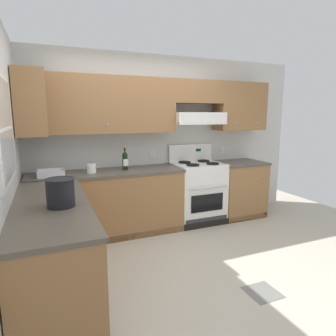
{
  "coord_description": "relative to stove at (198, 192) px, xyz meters",
  "views": [
    {
      "loc": [
        -1.25,
        -2.69,
        1.66
      ],
      "look_at": [
        0.17,
        0.7,
        1.0
      ],
      "focal_mm": 31.37,
      "sensor_mm": 36.0,
      "label": 1
    }
  ],
  "objects": [
    {
      "name": "ground_plane",
      "position": [
        -0.91,
        -1.25,
        -0.48
      ],
      "size": [
        7.04,
        7.04,
        0.0
      ],
      "primitive_type": "plane",
      "color": "#B2AA99"
    },
    {
      "name": "floor_accent_tile",
      "position": [
        -0.35,
        -1.95,
        -0.48
      ],
      "size": [
        0.3,
        0.3,
        0.01
      ],
      "primitive_type": "cube",
      "color": "slate",
      "rests_on": "ground_plane"
    },
    {
      "name": "wall_back",
      "position": [
        -0.51,
        0.27,
        1.0
      ],
      "size": [
        4.68,
        0.57,
        2.55
      ],
      "color": "silver",
      "rests_on": "ground_plane"
    },
    {
      "name": "wall_left",
      "position": [
        -2.5,
        -1.03,
        0.87
      ],
      "size": [
        0.47,
        4.0,
        2.55
      ],
      "color": "silver",
      "rests_on": "ground_plane"
    },
    {
      "name": "counter_back_run",
      "position": [
        -0.82,
        -0.01,
        -0.03
      ],
      "size": [
        3.6,
        0.65,
        0.91
      ],
      "color": "olive",
      "rests_on": "ground_plane"
    },
    {
      "name": "counter_left_run",
      "position": [
        -2.15,
        -1.26,
        -0.03
      ],
      "size": [
        0.63,
        1.91,
        0.91
      ],
      "color": "olive",
      "rests_on": "ground_plane"
    },
    {
      "name": "stove",
      "position": [
        0.0,
        0.0,
        0.0
      ],
      "size": [
        0.76,
        0.62,
        1.2
      ],
      "color": "white",
      "rests_on": "ground_plane"
    },
    {
      "name": "wine_bottle",
      "position": [
        -1.15,
        0.01,
        0.57
      ],
      "size": [
        0.07,
        0.08,
        0.34
      ],
      "color": "black",
      "rests_on": "counter_back_run"
    },
    {
      "name": "bowl",
      "position": [
        -2.12,
        -0.04,
        0.46
      ],
      "size": [
        0.32,
        0.26,
        0.08
      ],
      "color": "silver",
      "rests_on": "counter_back_run"
    },
    {
      "name": "bucket",
      "position": [
        -2.07,
        -1.43,
        0.56
      ],
      "size": [
        0.24,
        0.24,
        0.24
      ],
      "color": "black",
      "rests_on": "counter_left_run"
    },
    {
      "name": "paper_towel_roll",
      "position": [
        -1.62,
        -0.04,
        0.49
      ],
      "size": [
        0.12,
        0.12,
        0.12
      ],
      "color": "white",
      "rests_on": "counter_back_run"
    }
  ]
}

